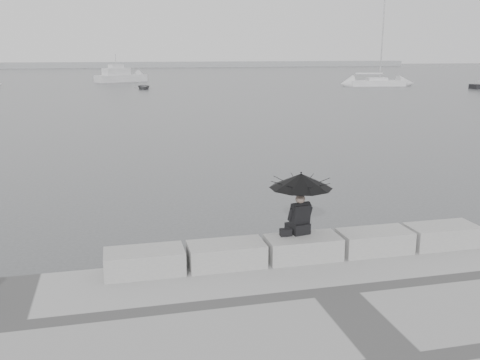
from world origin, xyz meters
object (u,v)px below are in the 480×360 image
object	(u,v)px
seated_person	(301,187)
motor_cruiser	(121,76)
dinghy	(144,87)
sailboat_right	(376,82)

from	to	relation	value
seated_person	motor_cruiser	bearing A→B (deg)	79.59
motor_cruiser	dinghy	size ratio (longest dim) A/B	2.46
seated_person	sailboat_right	xyz separation A→B (m)	(33.00, 59.85, -1.52)
sailboat_right	seated_person	bearing A→B (deg)	-111.69
motor_cruiser	dinghy	distance (m)	17.69
motor_cruiser	sailboat_right	bearing A→B (deg)	-56.11
motor_cruiser	seated_person	bearing A→B (deg)	-115.81
dinghy	seated_person	bearing A→B (deg)	-96.59
motor_cruiser	dinghy	xyz separation A→B (m)	(2.49, -17.51, -0.60)
seated_person	motor_cruiser	world-z (taller)	motor_cruiser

